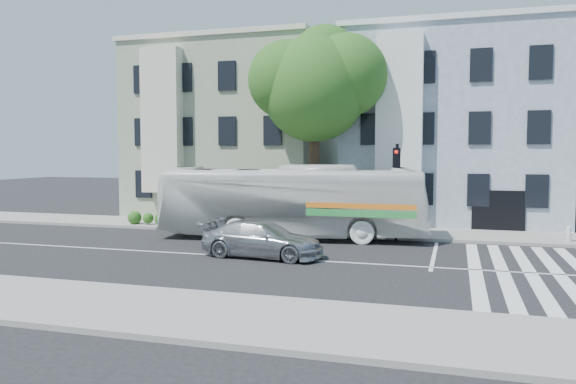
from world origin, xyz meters
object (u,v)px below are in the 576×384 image
at_px(bus, 293,202).
at_px(fire_hydrant, 569,233).
at_px(sedan, 262,239).
at_px(traffic_signal, 397,178).

xyz_separation_m(bus, fire_hydrant, (12.43, 1.83, -1.27)).
relative_size(sedan, traffic_signal, 1.09).
bearing_deg(fire_hydrant, sedan, -150.73).
bearing_deg(traffic_signal, fire_hydrant, -14.94).
height_order(bus, sedan, bus).
height_order(traffic_signal, fire_hydrant, traffic_signal).
bearing_deg(sedan, fire_hydrant, -55.25).
distance_m(sedan, traffic_signal, 7.73).
relative_size(sedan, fire_hydrant, 6.98).
xyz_separation_m(traffic_signal, fire_hydrant, (7.59, 1.08, -2.42)).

